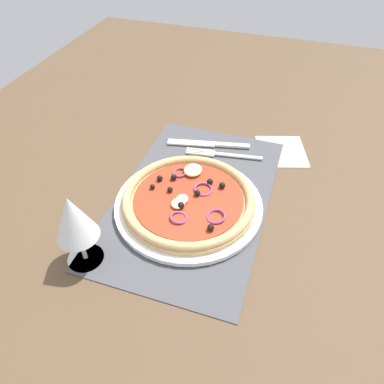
{
  "coord_description": "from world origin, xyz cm",
  "views": [
    {
      "loc": [
        -52.39,
        -17.07,
        53.25
      ],
      "look_at": [
        -0.94,
        0.0,
        2.43
      ],
      "focal_mm": 34.43,
      "sensor_mm": 36.0,
      "label": 1
    }
  ],
  "objects_px": {
    "pizza": "(189,199)",
    "fork": "(219,154)",
    "knife": "(207,144)",
    "wine_glass": "(73,219)",
    "plate": "(189,205)",
    "napkin": "(281,151)"
  },
  "relations": [
    {
      "from": "knife",
      "to": "wine_glass",
      "type": "height_order",
      "value": "wine_glass"
    },
    {
      "from": "wine_glass",
      "to": "fork",
      "type": "bearing_deg",
      "value": -22.08
    },
    {
      "from": "pizza",
      "to": "napkin",
      "type": "bearing_deg",
      "value": -31.0
    },
    {
      "from": "pizza",
      "to": "fork",
      "type": "relative_size",
      "value": 1.48
    },
    {
      "from": "pizza",
      "to": "napkin",
      "type": "xyz_separation_m",
      "value": [
        0.25,
        -0.15,
        -0.02
      ]
    },
    {
      "from": "knife",
      "to": "napkin",
      "type": "relative_size",
      "value": 1.61
    },
    {
      "from": "plate",
      "to": "wine_glass",
      "type": "distance_m",
      "value": 0.24
    },
    {
      "from": "fork",
      "to": "knife",
      "type": "distance_m",
      "value": 0.05
    },
    {
      "from": "wine_glass",
      "to": "plate",
      "type": "bearing_deg",
      "value": -37.29
    },
    {
      "from": "pizza",
      "to": "wine_glass",
      "type": "xyz_separation_m",
      "value": [
        -0.18,
        0.13,
        0.08
      ]
    },
    {
      "from": "plate",
      "to": "knife",
      "type": "bearing_deg",
      "value": 6.88
    },
    {
      "from": "pizza",
      "to": "fork",
      "type": "distance_m",
      "value": 0.19
    },
    {
      "from": "pizza",
      "to": "wine_glass",
      "type": "relative_size",
      "value": 1.79
    },
    {
      "from": "fork",
      "to": "plate",
      "type": "bearing_deg",
      "value": 77.74
    },
    {
      "from": "fork",
      "to": "napkin",
      "type": "height_order",
      "value": "fork"
    },
    {
      "from": "plate",
      "to": "pizza",
      "type": "bearing_deg",
      "value": 11.17
    },
    {
      "from": "knife",
      "to": "napkin",
      "type": "xyz_separation_m",
      "value": [
        0.03,
        -0.17,
        -0.0
      ]
    },
    {
      "from": "pizza",
      "to": "knife",
      "type": "distance_m",
      "value": 0.22
    },
    {
      "from": "plate",
      "to": "pizza",
      "type": "height_order",
      "value": "pizza"
    },
    {
      "from": "plate",
      "to": "wine_glass",
      "type": "height_order",
      "value": "wine_glass"
    },
    {
      "from": "fork",
      "to": "knife",
      "type": "xyz_separation_m",
      "value": [
        0.03,
        0.04,
        0.0
      ]
    },
    {
      "from": "plate",
      "to": "wine_glass",
      "type": "xyz_separation_m",
      "value": [
        -0.18,
        0.13,
        0.09
      ]
    }
  ]
}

